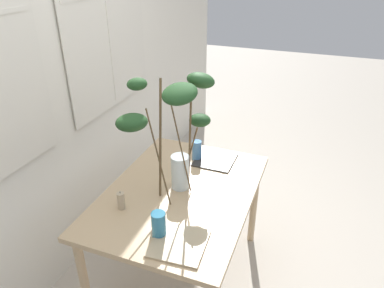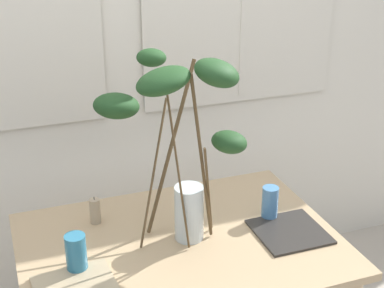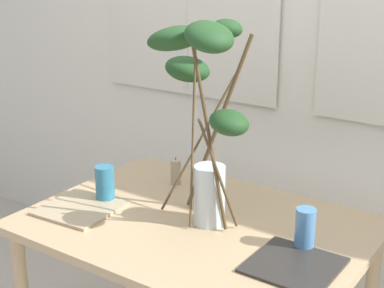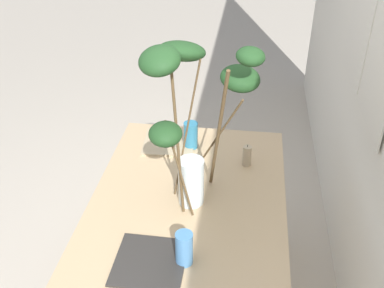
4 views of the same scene
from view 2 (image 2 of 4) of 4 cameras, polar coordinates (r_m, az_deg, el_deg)
The scene contains 7 objects.
back_wall_with_windows at distance 2.79m, azimuth -7.22°, elevation 10.24°, with size 5.79×0.14×2.65m.
dining_table at distance 2.29m, azimuth -1.17°, elevation -11.36°, with size 1.21×0.87×0.75m.
vase_with_branches at distance 2.06m, azimuth -1.82°, elevation 1.54°, with size 0.56×0.52×0.76m.
drinking_glass_blue_left at distance 2.09m, azimuth -11.41°, elevation -10.56°, with size 0.07×0.07×0.14m, color teal.
drinking_glass_blue_right at distance 2.38m, azimuth 7.72°, elevation -5.80°, with size 0.07×0.07×0.14m, color #4C84BC.
plate_square_right at distance 2.33m, azimuth 9.62°, elevation -8.55°, with size 0.27×0.27×0.01m, color #2D2B28.
pillar_candle at distance 2.37m, azimuth -9.58°, elevation -6.57°, with size 0.04×0.04×0.12m.
Camera 2 is at (-0.60, -1.78, 1.98)m, focal length 53.84 mm.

